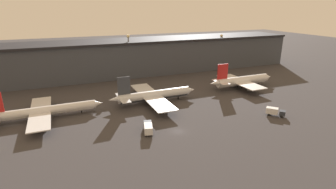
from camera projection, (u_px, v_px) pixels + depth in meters
name	position (u px, v px, depth m)	size (l,w,h in m)	color
ground	(178.00, 131.00, 85.94)	(600.00, 600.00, 0.00)	#383538
terminal_building	(121.00, 58.00, 154.19)	(221.45, 27.06, 20.24)	#3D424C
airplane_0	(44.00, 111.00, 94.84)	(41.73, 33.90, 11.71)	silver
airplane_1	(154.00, 95.00, 110.45)	(38.53, 37.23, 12.56)	silver
airplane_2	(242.00, 81.00, 130.54)	(37.20, 28.81, 13.10)	silver
service_vehicle_0	(148.00, 127.00, 84.74)	(4.52, 8.36, 3.03)	#282D38
service_vehicle_2	(275.00, 111.00, 97.63)	(6.28, 6.54, 3.01)	#282D38
lamp_post_1	(129.00, 50.00, 146.38)	(1.80, 1.80, 24.08)	slate
lamp_post_2	(221.00, 47.00, 168.38)	(1.80, 1.80, 21.93)	slate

